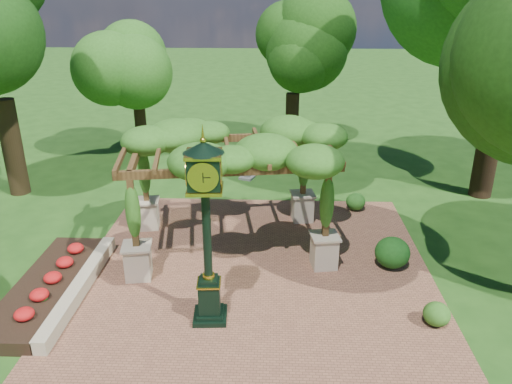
{
  "coord_description": "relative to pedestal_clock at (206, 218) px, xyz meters",
  "views": [
    {
      "loc": [
        0.54,
        -10.6,
        7.55
      ],
      "look_at": [
        0.0,
        2.5,
        2.2
      ],
      "focal_mm": 35.0,
      "sensor_mm": 36.0,
      "label": 1
    }
  ],
  "objects": [
    {
      "name": "pedestal_clock",
      "position": [
        0.0,
        0.0,
        0.0
      ],
      "size": [
        0.96,
        0.96,
        4.61
      ],
      "rotation": [
        0.0,
        0.0,
        0.06
      ],
      "color": "black",
      "rests_on": "brick_plaza"
    },
    {
      "name": "ground",
      "position": [
        1.0,
        0.47,
        -2.76
      ],
      "size": [
        120.0,
        120.0,
        0.0
      ],
      "primitive_type": "plane",
      "color": "#1E4714",
      "rests_on": "ground"
    },
    {
      "name": "flower_bed",
      "position": [
        -4.5,
        0.97,
        -2.58
      ],
      "size": [
        1.5,
        5.0,
        0.36
      ],
      "primitive_type": "cube",
      "color": "red",
      "rests_on": "ground"
    },
    {
      "name": "shrub_front",
      "position": [
        5.46,
        -0.02,
        -2.42
      ],
      "size": [
        0.73,
        0.73,
        0.58
      ],
      "primitive_type": "ellipsoid",
      "rotation": [
        0.0,
        0.0,
        0.15
      ],
      "color": "#2E611B",
      "rests_on": "brick_plaza"
    },
    {
      "name": "tree_west_far",
      "position": [
        -5.05,
        13.3,
        1.32
      ],
      "size": [
        3.49,
        3.49,
        5.94
      ],
      "color": "#2F1F12",
      "rests_on": "ground"
    },
    {
      "name": "tree_north",
      "position": [
        2.33,
        14.17,
        2.26
      ],
      "size": [
        3.63,
        3.63,
        7.34
      ],
      "color": "#302013",
      "rests_on": "ground"
    },
    {
      "name": "border_wall",
      "position": [
        -3.6,
        0.97,
        -2.56
      ],
      "size": [
        0.35,
        5.0,
        0.4
      ],
      "primitive_type": "cube",
      "color": "#C6B793",
      "rests_on": "ground"
    },
    {
      "name": "sundial",
      "position": [
        0.33,
        9.86,
        -2.32
      ],
      "size": [
        0.71,
        0.71,
        1.0
      ],
      "rotation": [
        0.0,
        0.0,
        -0.36
      ],
      "color": "gray",
      "rests_on": "ground"
    },
    {
      "name": "pergola",
      "position": [
        0.13,
        3.79,
        0.41
      ],
      "size": [
        6.65,
        4.74,
        3.86
      ],
      "rotation": [
        0.0,
        0.0,
        0.16
      ],
      "color": "beige",
      "rests_on": "brick_plaza"
    },
    {
      "name": "shrub_mid",
      "position": [
        4.96,
        2.68,
        -2.26
      ],
      "size": [
        1.01,
        1.01,
        0.91
      ],
      "primitive_type": "ellipsoid",
      "rotation": [
        0.0,
        0.0,
        0.0
      ],
      "color": "#174914",
      "rests_on": "brick_plaza"
    },
    {
      "name": "shrub_back",
      "position": [
        4.49,
        6.71,
        -2.4
      ],
      "size": [
        0.77,
        0.77,
        0.63
      ],
      "primitive_type": "ellipsoid",
      "rotation": [
        0.0,
        0.0,
        -0.1
      ],
      "color": "#29641D",
      "rests_on": "brick_plaza"
    },
    {
      "name": "brick_plaza",
      "position": [
        1.0,
        1.47,
        -2.74
      ],
      "size": [
        10.0,
        12.0,
        0.04
      ],
      "primitive_type": "cube",
      "color": "brown",
      "rests_on": "ground"
    }
  ]
}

